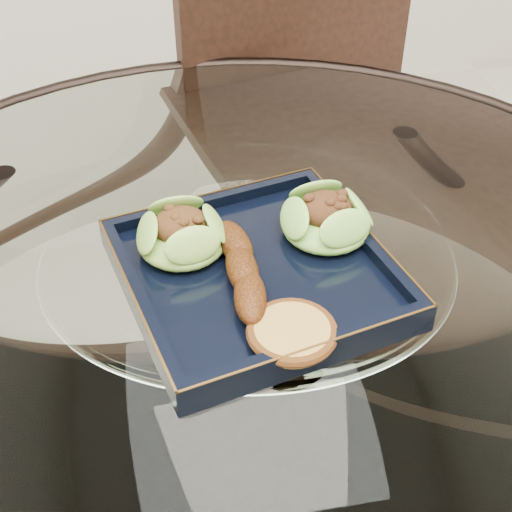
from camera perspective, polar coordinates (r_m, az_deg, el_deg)
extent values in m
cylinder|color=white|center=(0.78, -0.66, -2.53)|extent=(1.10, 1.10, 0.01)
torus|color=black|center=(0.78, -0.66, -2.53)|extent=(1.13, 1.13, 0.02)
cylinder|color=black|center=(1.29, 9.56, -5.09)|extent=(0.04, 0.04, 0.75)
cylinder|color=black|center=(1.25, -15.76, -8.36)|extent=(0.04, 0.04, 0.75)
cube|color=black|center=(1.28, 7.04, 2.86)|extent=(0.55, 0.55, 0.04)
cube|color=black|center=(1.29, 3.41, 18.53)|extent=(0.43, 0.13, 0.50)
cylinder|color=black|center=(1.28, 2.60, -13.87)|extent=(0.03, 0.03, 0.49)
cylinder|color=black|center=(1.44, 16.94, -8.18)|extent=(0.03, 0.03, 0.49)
cylinder|color=black|center=(1.52, -3.85, -2.86)|extent=(0.03, 0.03, 0.49)
cylinder|color=black|center=(1.66, 8.90, 0.91)|extent=(0.03, 0.03, 0.49)
cube|color=black|center=(0.76, 0.00, -1.72)|extent=(0.32, 0.32, 0.02)
ellipsoid|color=#578D29|center=(0.78, -5.94, 1.55)|extent=(0.12, 0.12, 0.04)
ellipsoid|color=#5DA22F|center=(0.80, 5.64, 2.80)|extent=(0.12, 0.12, 0.04)
ellipsoid|color=#5C2809|center=(0.74, -1.11, -1.07)|extent=(0.03, 0.16, 0.03)
cylinder|color=#BD8C3F|center=(0.68, 2.91, -6.20)|extent=(0.10, 0.10, 0.01)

